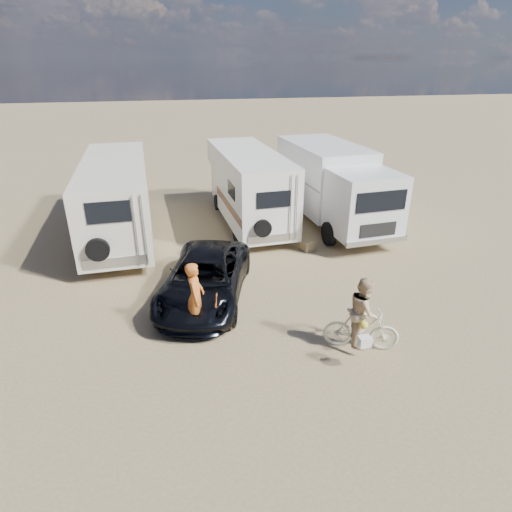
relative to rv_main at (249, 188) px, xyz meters
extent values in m
plane|color=#957F59|center=(-0.16, -7.35, -1.57)|extent=(140.00, 140.00, 0.00)
imported|color=black|center=(-2.64, -6.28, -0.88)|extent=(3.69, 5.43, 1.38)
imported|color=#C14F15|center=(-3.05, -8.06, -1.05)|extent=(2.07, 1.01, 1.04)
imported|color=beige|center=(0.91, -9.57, -1.01)|extent=(1.93, 1.18, 1.12)
imported|color=#CB6623|center=(-3.05, -8.06, -0.61)|extent=(0.57, 0.76, 1.91)
imported|color=tan|center=(0.91, -9.57, -0.66)|extent=(0.96, 1.07, 1.81)
imported|color=#252725|center=(4.60, -1.44, -1.13)|extent=(1.73, 1.30, 0.87)
cube|color=teal|center=(-2.51, -3.07, -1.32)|extent=(0.73, 0.62, 0.49)
cube|color=olive|center=(1.59, -3.43, -1.38)|extent=(0.62, 0.62, 0.39)
camera|label=1|loc=(-3.58, -17.72, 5.15)|focal=30.01mm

